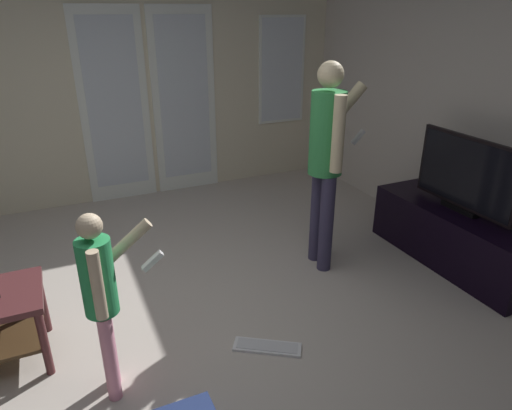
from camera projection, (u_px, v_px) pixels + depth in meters
ground_plane at (161, 340)px, 3.05m from camera, size 5.86×5.48×0.02m
wall_back_with_doors at (99, 85)px, 4.83m from camera, size 5.86×0.09×2.66m
wall_right_plain at (507, 107)px, 3.63m from camera, size 0.06×5.48×2.63m
tv_stand at (455, 237)px, 3.88m from camera, size 0.50×1.51×0.49m
flat_screen_tv at (466, 175)px, 3.66m from camera, size 0.08×0.97×0.63m
person_adult at (327, 151)px, 3.57m from camera, size 0.60×0.46×1.69m
person_child at (102, 291)px, 2.39m from camera, size 0.46×0.30×1.12m
loose_keyboard at (267, 347)px, 2.96m from camera, size 0.44×0.35×0.02m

